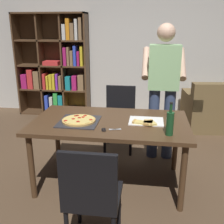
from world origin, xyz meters
TOP-DOWN VIEW (x-y plane):
  - ground_plane at (0.00, 0.00)m, footprint 12.00×12.00m
  - back_wall at (0.00, 2.60)m, footprint 6.40×0.10m
  - dining_table at (0.00, 0.00)m, footprint 1.65×0.94m
  - chair_near_camera at (-0.00, -0.96)m, footprint 0.42×0.42m
  - chair_far_side at (0.00, 0.96)m, footprint 0.42×0.42m
  - bookshelf at (-1.42, 2.38)m, footprint 1.40×0.35m
  - person_serving_pizza at (0.57, 0.74)m, footprint 0.55×0.54m
  - pepperoni_pizza_on_tray at (-0.32, -0.08)m, footprint 0.41×0.41m
  - pizza_slices_on_towel at (0.38, -0.01)m, footprint 0.36×0.30m
  - wine_bottle at (0.60, -0.30)m, footprint 0.07×0.07m
  - kitchen_scissors at (0.02, -0.27)m, footprint 0.20×0.10m

SIDE VIEW (x-z plane):
  - ground_plane at x=0.00m, z-range 0.00..0.00m
  - chair_near_camera at x=0.00m, z-range 0.06..0.96m
  - chair_far_side at x=0.00m, z-range 0.06..0.96m
  - dining_table at x=0.00m, z-range 0.30..1.05m
  - kitchen_scissors at x=0.02m, z-range 0.75..0.76m
  - pizza_slices_on_towel at x=0.38m, z-range 0.75..0.78m
  - pepperoni_pizza_on_tray at x=-0.32m, z-range 0.75..0.78m
  - wine_bottle at x=0.60m, z-range 0.71..1.03m
  - bookshelf at x=-1.42m, z-range -0.06..1.89m
  - person_serving_pizza at x=0.57m, z-range 0.12..1.87m
  - back_wall at x=0.00m, z-range 0.00..2.80m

